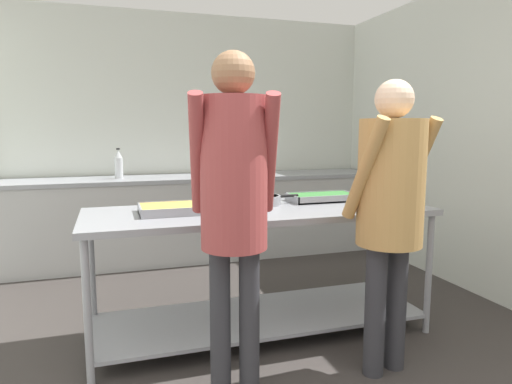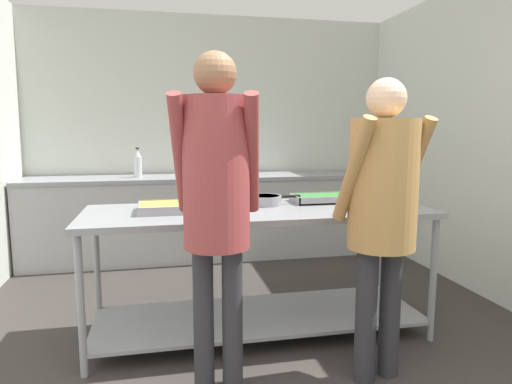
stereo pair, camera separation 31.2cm
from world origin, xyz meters
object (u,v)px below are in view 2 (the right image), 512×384
(serving_tray_roast, at_px, (326,198))
(guest_serving_right, at_px, (216,189))
(plate_stack, at_px, (223,211))
(water_bottle, at_px, (138,164))
(serving_tray_vegetables, at_px, (168,208))
(sauce_pan, at_px, (265,200))
(guest_serving_left, at_px, (382,199))

(serving_tray_roast, height_order, guest_serving_right, guest_serving_right)
(plate_stack, relative_size, water_bottle, 0.73)
(serving_tray_vegetables, bearing_deg, water_bottle, 97.84)
(serving_tray_vegetables, bearing_deg, guest_serving_right, -72.60)
(sauce_pan, height_order, water_bottle, water_bottle)
(water_bottle, bearing_deg, guest_serving_right, -79.49)
(guest_serving_right, distance_m, water_bottle, 2.72)
(guest_serving_right, height_order, water_bottle, guest_serving_right)
(serving_tray_roast, xyz_separation_m, guest_serving_right, (-0.91, -0.88, 0.21))
(sauce_pan, distance_m, guest_serving_right, 0.97)
(plate_stack, xyz_separation_m, water_bottle, (-0.60, 2.08, 0.15))
(serving_tray_vegetables, distance_m, serving_tray_roast, 1.15)
(plate_stack, distance_m, guest_serving_left, 0.99)
(sauce_pan, bearing_deg, guest_serving_right, -117.80)
(sauce_pan, relative_size, serving_tray_roast, 0.76)
(water_bottle, bearing_deg, guest_serving_left, -62.40)
(serving_tray_vegetables, relative_size, water_bottle, 1.23)
(plate_stack, bearing_deg, serving_tray_roast, 20.19)
(serving_tray_roast, relative_size, guest_serving_left, 0.30)
(guest_serving_left, bearing_deg, plate_stack, 143.49)
(plate_stack, xyz_separation_m, guest_serving_left, (0.79, -0.58, 0.14))
(guest_serving_right, relative_size, water_bottle, 5.74)
(serving_tray_vegetables, relative_size, serving_tray_roast, 0.77)
(serving_tray_roast, height_order, water_bottle, water_bottle)
(guest_serving_left, xyz_separation_m, water_bottle, (-1.39, 2.66, 0.01))
(serving_tray_roast, bearing_deg, water_bottle, 128.19)
(guest_serving_left, bearing_deg, water_bottle, 117.60)
(guest_serving_right, bearing_deg, guest_serving_left, 0.35)
(sauce_pan, bearing_deg, water_bottle, 117.26)
(sauce_pan, bearing_deg, plate_stack, -142.82)
(guest_serving_left, relative_size, water_bottle, 5.40)
(guest_serving_left, xyz_separation_m, guest_serving_right, (-0.90, -0.01, 0.08))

